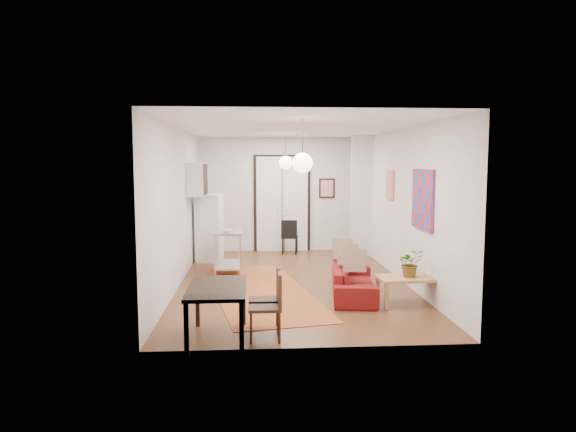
{
  "coord_description": "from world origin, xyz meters",
  "views": [
    {
      "loc": [
        -0.72,
        -9.54,
        2.26
      ],
      "look_at": [
        -0.08,
        0.07,
        1.25
      ],
      "focal_mm": 32.0,
      "sensor_mm": 36.0,
      "label": 1
    }
  ],
  "objects": [
    {
      "name": "dining_chair_far",
      "position": [
        -0.59,
        -3.06,
        0.5
      ],
      "size": [
        0.42,
        0.59,
        0.87
      ],
      "rotation": [
        0.0,
        0.0,
        -1.57
      ],
      "color": "#372211",
      "rests_on": "floor"
    },
    {
      "name": "wall_cabinet",
      "position": [
        -1.92,
        1.5,
        1.9
      ],
      "size": [
        0.35,
        1.0,
        0.7
      ],
      "primitive_type": "cube",
      "color": "white",
      "rests_on": "wall_left"
    },
    {
      "name": "painting_abstract",
      "position": [
        2.08,
        0.8,
        1.8
      ],
      "size": [
        0.05,
        0.5,
        0.6
      ],
      "primitive_type": "cube",
      "color": "beige",
      "rests_on": "wall_right"
    },
    {
      "name": "floor",
      "position": [
        0.0,
        0.0,
        0.0
      ],
      "size": [
        7.0,
        7.0,
        0.0
      ],
      "primitive_type": "plane",
      "color": "brown",
      "rests_on": "ground"
    },
    {
      "name": "painting_popart",
      "position": [
        2.08,
        -1.25,
        1.65
      ],
      "size": [
        0.05,
        1.0,
        1.0
      ],
      "primitive_type": "cube",
      "color": "red",
      "rests_on": "wall_right"
    },
    {
      "name": "coffee_table",
      "position": [
        1.74,
        -1.69,
        0.39
      ],
      "size": [
        1.05,
        0.64,
        0.45
      ],
      "rotation": [
        0.0,
        0.0,
        0.07
      ],
      "color": "tan",
      "rests_on": "floor"
    },
    {
      "name": "sofa",
      "position": [
        0.96,
        -1.15,
        0.26
      ],
      "size": [
        1.85,
        0.93,
        0.52
      ],
      "primitive_type": "imported",
      "rotation": [
        0.0,
        0.0,
        1.43
      ],
      "color": "maroon",
      "rests_on": "floor"
    },
    {
      "name": "kilim_rug",
      "position": [
        -0.62,
        -0.69,
        0.01
      ],
      "size": [
        2.31,
        4.41,
        0.01
      ],
      "primitive_type": "cube",
      "rotation": [
        0.0,
        0.0,
        0.18
      ],
      "color": "#BF682F",
      "rests_on": "floor"
    },
    {
      "name": "pendant_back",
      "position": [
        0.0,
        2.0,
        2.25
      ],
      "size": [
        0.3,
        0.3,
        0.8
      ],
      "color": "white",
      "rests_on": "ceiling"
    },
    {
      "name": "wall_front",
      "position": [
        0.0,
        -3.5,
        1.45
      ],
      "size": [
        4.2,
        0.02,
        2.9
      ],
      "primitive_type": "cube",
      "color": "white",
      "rests_on": "floor"
    },
    {
      "name": "kitchen_counter",
      "position": [
        -1.26,
        0.86,
        0.57
      ],
      "size": [
        0.62,
        1.17,
        0.88
      ],
      "rotation": [
        0.0,
        0.0,
        0.04
      ],
      "color": "silver",
      "rests_on": "floor"
    },
    {
      "name": "pendant_front",
      "position": [
        0.0,
        -2.0,
        2.25
      ],
      "size": [
        0.3,
        0.3,
        0.8
      ],
      "color": "white",
      "rests_on": "ceiling"
    },
    {
      "name": "stub_partition",
      "position": [
        1.85,
        2.55,
        1.45
      ],
      "size": [
        0.5,
        0.1,
        2.9
      ],
      "primitive_type": "cube",
      "color": "white",
      "rests_on": "floor"
    },
    {
      "name": "fridge",
      "position": [
        -1.73,
        2.12,
        0.77
      ],
      "size": [
        0.62,
        0.62,
        1.54
      ],
      "primitive_type": "cube",
      "rotation": [
        0.0,
        0.0,
        -0.14
      ],
      "color": "white",
      "rests_on": "floor"
    },
    {
      "name": "wall_back",
      "position": [
        0.0,
        3.5,
        1.45
      ],
      "size": [
        4.2,
        0.02,
        2.9
      ],
      "primitive_type": "cube",
      "color": "white",
      "rests_on": "floor"
    },
    {
      "name": "soap_bottle",
      "position": [
        -1.31,
        1.11,
        0.97
      ],
      "size": [
        0.09,
        0.09,
        0.18
      ],
      "primitive_type": "imported",
      "rotation": [
        0.0,
        0.0,
        0.04
      ],
      "color": "teal",
      "rests_on": "kitchen_counter"
    },
    {
      "name": "dining_table",
      "position": [
        -1.19,
        -3.15,
        0.62
      ],
      "size": [
        0.73,
        1.27,
        0.7
      ],
      "rotation": [
        0.0,
        0.0,
        -0.0
      ],
      "color": "black",
      "rests_on": "floor"
    },
    {
      "name": "ceiling",
      "position": [
        0.0,
        0.0,
        2.9
      ],
      "size": [
        4.2,
        7.0,
        0.02
      ],
      "primitive_type": "cube",
      "color": "white",
      "rests_on": "wall_back"
    },
    {
      "name": "dining_chair_near",
      "position": [
        -0.59,
        -2.76,
        0.5
      ],
      "size": [
        0.42,
        0.59,
        0.87
      ],
      "rotation": [
        0.0,
        0.0,
        -1.57
      ],
      "color": "#372211",
      "rests_on": "floor"
    },
    {
      "name": "wall_left",
      "position": [
        -2.1,
        0.0,
        1.45
      ],
      "size": [
        0.02,
        7.0,
        2.9
      ],
      "primitive_type": "cube",
      "color": "white",
      "rests_on": "floor"
    },
    {
      "name": "bowl",
      "position": [
        -1.26,
        0.56,
        0.91
      ],
      "size": [
        0.21,
        0.21,
        0.05
      ],
      "primitive_type": "imported",
      "rotation": [
        0.0,
        0.0,
        0.04
      ],
      "color": "silver",
      "rests_on": "kitchen_counter"
    },
    {
      "name": "wall_right",
      "position": [
        2.1,
        0.0,
        1.45
      ],
      "size": [
        0.02,
        7.0,
        2.9
      ],
      "primitive_type": "cube",
      "color": "white",
      "rests_on": "floor"
    },
    {
      "name": "black_side_chair",
      "position": [
        0.17,
        3.07,
        0.5
      ],
      "size": [
        0.45,
        0.45,
        0.86
      ],
      "rotation": [
        0.0,
        0.0,
        2.97
      ],
      "color": "black",
      "rests_on": "floor"
    },
    {
      "name": "print_left",
      "position": [
        -2.07,
        2.0,
        1.95
      ],
      "size": [
        0.03,
        0.44,
        0.54
      ],
      "primitive_type": "cube",
      "color": "#9E7241",
      "rests_on": "wall_left"
    },
    {
      "name": "double_doors",
      "position": [
        0.0,
        3.46,
        1.2
      ],
      "size": [
        1.44,
        0.06,
        2.5
      ],
      "primitive_type": "cube",
      "color": "white",
      "rests_on": "wall_back"
    },
    {
      "name": "poster_back",
      "position": [
        1.15,
        3.47,
        1.6
      ],
      "size": [
        0.4,
        0.03,
        0.5
      ],
      "primitive_type": "cube",
      "color": "red",
      "rests_on": "wall_back"
    },
    {
      "name": "potted_plant",
      "position": [
        1.75,
        -1.69,
        0.67
      ],
      "size": [
        0.37,
        0.42,
        0.44
      ],
      "primitive_type": "imported",
      "rotation": [
        0.0,
        0.0,
        0.07
      ],
      "color": "#3B632C",
      "rests_on": "coffee_table"
    }
  ]
}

